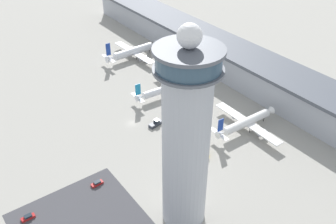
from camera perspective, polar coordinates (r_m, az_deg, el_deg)
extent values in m
plane|color=#9E9B93|center=(171.43, -5.54, -1.71)|extent=(1000.00, 1000.00, 0.00)
cube|color=#A3A8B2|center=(205.97, 11.30, 6.68)|extent=(276.78, 22.00, 14.52)
cube|color=#4C515B|center=(202.48, 11.55, 8.70)|extent=(276.78, 25.00, 1.60)
cylinder|color=#ADB2BC|center=(112.20, 2.69, -6.18)|extent=(14.10, 14.10, 54.65)
cylinder|color=#565B66|center=(96.66, 3.12, 6.47)|extent=(18.78, 18.78, 0.80)
cylinder|color=#334C60|center=(95.44, 3.17, 7.90)|extent=(17.27, 17.27, 4.58)
cylinder|color=#565B66|center=(94.25, 3.22, 9.42)|extent=(18.78, 18.78, 1.00)
sphere|color=white|center=(92.76, 3.30, 11.51)|extent=(6.44, 6.44, 6.44)
cylinder|color=silver|center=(228.40, -5.30, 9.21)|extent=(5.59, 26.16, 4.58)
cone|color=silver|center=(236.12, -2.21, 10.19)|extent=(4.74, 4.30, 4.58)
cone|color=silver|center=(221.14, -8.72, 8.08)|extent=(4.34, 5.66, 4.13)
cube|color=silver|center=(228.99, -5.18, 9.06)|extent=(37.62, 5.85, 0.44)
cylinder|color=#A8A8B2|center=(236.11, -6.04, 9.44)|extent=(2.72, 5.14, 2.52)
cylinder|color=#A8A8B2|center=(224.14, -3.81, 8.16)|extent=(2.72, 5.14, 2.52)
cube|color=navy|center=(218.15, -9.10, 9.40)|extent=(0.41, 2.81, 7.34)
cube|color=silver|center=(220.30, -9.06, 8.07)|extent=(12.91, 2.50, 0.24)
cylinder|color=black|center=(235.75, -2.84, 9.25)|extent=(0.28, 0.28, 2.02)
cylinder|color=black|center=(227.23, -4.86, 8.17)|extent=(0.28, 0.28, 2.02)
cylinder|color=black|center=(232.12, -5.76, 8.70)|extent=(0.28, 0.28, 2.02)
cylinder|color=silver|center=(191.12, 0.95, 3.97)|extent=(5.57, 35.86, 3.62)
cone|color=silver|center=(201.27, 5.60, 5.46)|extent=(3.79, 3.45, 3.62)
cone|color=silver|center=(182.27, -4.30, 2.25)|extent=(3.49, 4.52, 3.26)
cube|color=silver|center=(191.78, 1.13, 3.87)|extent=(36.99, 6.41, 0.44)
cylinder|color=#A8A8B2|center=(198.39, 0.12, 4.61)|extent=(2.21, 4.09, 1.99)
cylinder|color=#A8A8B2|center=(187.40, 2.70, 2.66)|extent=(2.21, 4.09, 1.99)
cube|color=#197FB2|center=(179.49, -4.60, 3.45)|extent=(0.45, 2.81, 5.79)
cube|color=silver|center=(181.58, -4.65, 2.23)|extent=(10.24, 2.55, 0.24)
cylinder|color=black|center=(201.11, 4.91, 4.54)|extent=(0.28, 0.28, 2.15)
cylinder|color=black|center=(190.74, 1.35, 2.89)|extent=(0.28, 0.28, 2.15)
cylinder|color=black|center=(194.35, 0.51, 3.54)|extent=(0.28, 0.28, 2.15)
cylinder|color=white|center=(167.71, 11.91, -1.47)|extent=(4.15, 25.34, 3.69)
cone|color=white|center=(177.00, 15.17, 0.09)|extent=(3.75, 3.39, 3.69)
cone|color=white|center=(158.84, 8.13, -3.27)|extent=(3.40, 4.49, 3.32)
cube|color=white|center=(168.39, 12.00, -1.59)|extent=(37.20, 5.08, 0.44)
cylinder|color=#A8A8B2|center=(173.90, 10.39, -0.56)|extent=(2.10, 4.09, 2.03)
cylinder|color=#A8A8B2|center=(165.67, 14.10, -3.07)|extent=(2.10, 4.09, 2.03)
cube|color=navy|center=(155.50, 8.03, -1.98)|extent=(0.35, 2.81, 5.90)
cube|color=white|center=(157.90, 7.79, -3.33)|extent=(10.36, 2.19, 0.24)
cylinder|color=black|center=(176.78, 14.40, -1.03)|extent=(0.28, 0.28, 2.46)
cylinder|color=black|center=(167.94, 12.33, -2.78)|extent=(0.28, 0.28, 2.46)
cylinder|color=black|center=(170.67, 11.11, -1.94)|extent=(0.28, 0.28, 2.46)
cube|color=black|center=(154.64, 5.52, -6.27)|extent=(6.31, 4.76, 0.12)
cube|color=gold|center=(154.14, 5.54, -6.06)|extent=(7.36, 5.36, 1.65)
cube|color=#232D38|center=(152.67, 5.63, -5.79)|extent=(2.85, 2.86, 1.35)
cube|color=black|center=(169.34, -1.90, -2.03)|extent=(3.28, 5.98, 0.12)
cube|color=#2D333D|center=(168.92, -1.91, -1.83)|extent=(3.55, 7.06, 1.54)
cube|color=#232D38|center=(168.48, -1.75, -1.35)|extent=(2.50, 2.35, 1.26)
cube|color=black|center=(143.30, -10.73, -10.79)|extent=(1.84, 3.85, 0.12)
cube|color=red|center=(143.04, -10.75, -10.69)|extent=(1.94, 4.58, 0.85)
cube|color=#232D38|center=(142.54, -10.74, -10.45)|extent=(1.66, 2.54, 0.69)
cube|color=black|center=(138.35, -20.51, -14.95)|extent=(1.70, 3.81, 0.12)
cube|color=red|center=(138.10, -20.54, -14.85)|extent=(1.78, 4.53, 0.82)
cube|color=#232D38|center=(137.57, -20.56, -14.63)|extent=(1.55, 2.50, 0.67)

